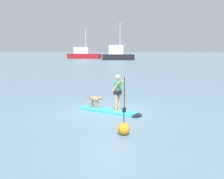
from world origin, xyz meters
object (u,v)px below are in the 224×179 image
person_paddler (118,91)px  moored_boat_center (84,54)px  paddleboard (112,111)px  moored_boat_starboard (118,54)px  dog (95,100)px  marker_buoy (124,129)px

person_paddler → moored_boat_center: size_ratio=0.17×
paddleboard → moored_boat_starboard: bearing=100.2°
dog → moored_boat_center: moored_boat_center is taller
person_paddler → dog: (-1.20, 0.45, -0.55)m
dog → moored_boat_starboard: bearing=99.4°
moored_boat_center → moored_boat_starboard: size_ratio=1.01×
paddleboard → moored_boat_starboard: moored_boat_starboard is taller
moored_boat_center → moored_boat_starboard: (11.41, -6.81, 0.17)m
moored_boat_center → person_paddler: bearing=-70.7°
marker_buoy → moored_boat_starboard: bearing=100.7°
moored_boat_starboard → marker_buoy: 59.19m
paddleboard → moored_boat_center: size_ratio=0.33×
moored_boat_center → marker_buoy: 68.73m
person_paddler → moored_boat_starboard: size_ratio=0.17×
moored_boat_starboard → marker_buoy: bearing=-79.3°
moored_boat_center → marker_buoy: size_ratio=10.40×
person_paddler → dog: person_paddler is taller
moored_boat_starboard → person_paddler: bearing=-79.5°
marker_buoy → moored_boat_center: bearing=109.0°
moored_boat_starboard → marker_buoy: (11.00, -58.15, -1.21)m
person_paddler → dog: 1.39m
dog → moored_boat_starboard: (-9.07, 54.82, 0.92)m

